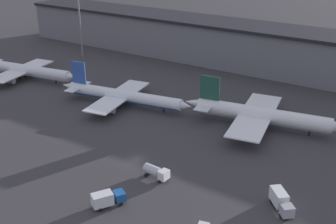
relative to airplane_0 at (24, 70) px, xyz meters
name	(u,v)px	position (x,y,z in m)	size (l,w,h in m)	color
ground	(136,160)	(70.87, -25.76, -3.41)	(600.00, 600.00, 0.00)	#383538
terminal_building	(264,49)	(70.87, 57.75, 5.27)	(234.45, 21.39, 17.24)	slate
airplane_0	(24,70)	(0.00, 0.00, 0.00)	(45.94, 28.87, 14.20)	silver
airplane_1	(122,96)	(46.64, -0.32, -0.22)	(46.00, 30.27, 12.51)	white
airplane_2	(261,115)	(89.20, 8.18, 0.29)	(45.57, 33.83, 13.16)	white
service_vehicle_0	(107,199)	(77.01, -43.56, -1.58)	(5.66, 7.09, 3.25)	#195199
service_vehicle_1	(156,172)	(79.48, -29.65, -1.71)	(6.33, 2.82, 2.88)	white
service_vehicle_2	(281,201)	(106.88, -25.45, -1.41)	(6.80, 7.16, 3.60)	#9EA3A8
lamp_post_0	(79,15)	(-1.01, 31.91, 14.93)	(1.80, 1.80, 29.47)	slate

